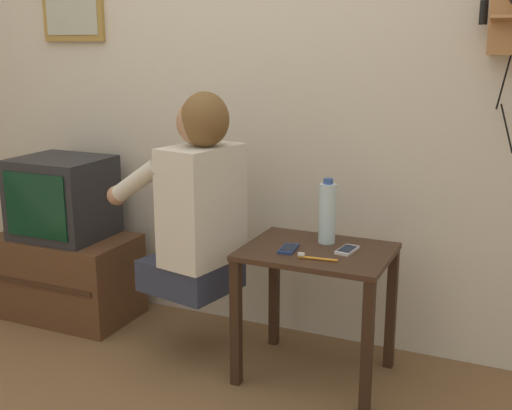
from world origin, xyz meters
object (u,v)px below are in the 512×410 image
cell_phone_spare (347,250)px  toothbrush (315,258)px  person (197,201)px  cell_phone_held (288,249)px  television (63,197)px  water_bottle (327,213)px

cell_phone_spare → toothbrush: (-0.09, -0.15, 0.00)m
cell_phone_spare → toothbrush: 0.17m
person → toothbrush: bearing=-86.7°
person → cell_phone_spare: person is taller
person → cell_phone_held: person is taller
person → cell_phone_held: size_ratio=6.72×
television → water_bottle: size_ratio=1.61×
cell_phone_spare → toothbrush: bearing=-113.9°
television → water_bottle: 1.38m
television → water_bottle: water_bottle is taller
person → television: (-0.84, 0.13, -0.10)m
toothbrush → water_bottle: bearing=0.1°
television → toothbrush: (1.41, -0.21, -0.06)m
person → toothbrush: (0.56, -0.08, -0.15)m
cell_phone_held → toothbrush: size_ratio=0.82×
television → toothbrush: television is taller
water_bottle → toothbrush: water_bottle is taller
cell_phone_held → cell_phone_spare: same height
television → cell_phone_spare: bearing=-2.4°
cell_phone_held → water_bottle: 0.23m
water_bottle → toothbrush: (0.03, -0.23, -0.12)m
television → cell_phone_held: 1.28m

